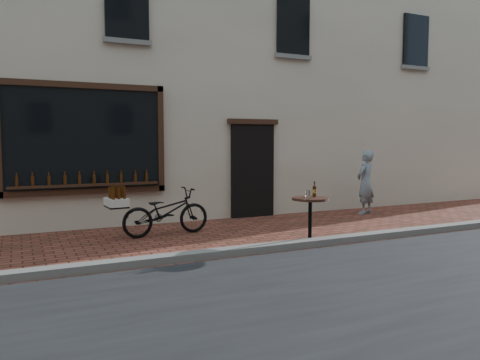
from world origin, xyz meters
name	(u,v)px	position (x,y,z in m)	size (l,w,h in m)	color
ground	(245,257)	(0.00, 0.00, 0.00)	(90.00, 90.00, 0.00)	#52281A
kerb	(239,251)	(0.00, 0.20, 0.06)	(90.00, 0.25, 0.12)	slate
shop_building	(140,23)	(0.00, 6.50, 5.00)	(28.00, 6.20, 10.00)	beige
cargo_bicycle	(164,212)	(-0.64, 2.20, 0.46)	(2.01, 0.73, 0.96)	black
bistro_table	(310,211)	(1.44, 0.35, 0.59)	(0.64, 0.64, 1.10)	black
pedestrian	(365,182)	(4.63, 2.65, 0.79)	(0.57, 0.38, 1.58)	gray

